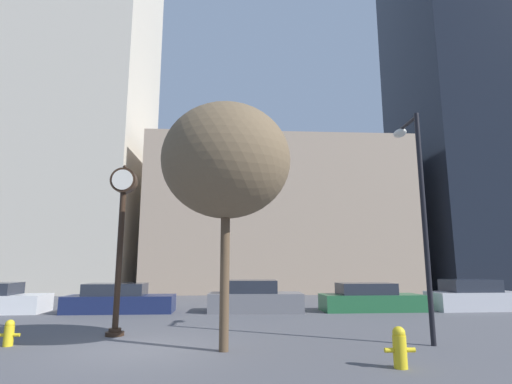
{
  "coord_description": "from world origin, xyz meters",
  "views": [
    {
      "loc": [
        2.28,
        -10.81,
        2.11
      ],
      "look_at": [
        3.5,
        10.8,
        6.06
      ],
      "focal_mm": 28.0,
      "sensor_mm": 36.0,
      "label": 1
    }
  ],
  "objects": [
    {
      "name": "building_storefront_row",
      "position": [
        5.97,
        24.0,
        6.06
      ],
      "size": [
        20.83,
        12.0,
        12.11
      ],
      "color": "tan",
      "rests_on": "ground_plane"
    },
    {
      "name": "street_clock",
      "position": [
        -1.27,
        1.99,
        3.45
      ],
      "size": [
        0.8,
        0.55,
        5.29
      ],
      "color": "black",
      "rests_on": "ground_plane"
    },
    {
      "name": "fire_hydrant_far",
      "position": [
        5.76,
        -2.24,
        0.42
      ],
      "size": [
        0.64,
        0.28,
        0.84
      ],
      "color": "yellow",
      "rests_on": "ground_plane"
    },
    {
      "name": "building_glass_modern",
      "position": [
        22.96,
        24.0,
        16.32
      ],
      "size": [
        8.79,
        12.0,
        32.64
      ],
      "color": "black",
      "rests_on": "ground_plane"
    },
    {
      "name": "ground_plane",
      "position": [
        0.0,
        0.0,
        0.0
      ],
      "size": [
        200.0,
        200.0,
        0.0
      ],
      "primitive_type": "plane",
      "color": "#515156"
    },
    {
      "name": "car_silver",
      "position": [
        13.72,
        8.07,
        0.6
      ],
      "size": [
        4.35,
        1.94,
        1.41
      ],
      "rotation": [
        0.0,
        0.0,
        0.05
      ],
      "color": "#BCBCC1",
      "rests_on": "ground_plane"
    },
    {
      "name": "bare_tree",
      "position": [
        2.06,
        -0.39,
        4.84
      ],
      "size": [
        3.44,
        3.44,
        6.4
      ],
      "color": "brown",
      "rests_on": "ground_plane"
    },
    {
      "name": "car_navy",
      "position": [
        -2.84,
        8.04,
        0.54
      ],
      "size": [
        4.8,
        1.84,
        1.28
      ],
      "rotation": [
        0.0,
        0.0,
        0.02
      ],
      "color": "#19234C",
      "rests_on": "ground_plane"
    },
    {
      "name": "fire_hydrant_near",
      "position": [
        -3.62,
        0.56,
        0.34
      ],
      "size": [
        0.57,
        0.25,
        0.67
      ],
      "color": "yellow",
      "rests_on": "ground_plane"
    },
    {
      "name": "car_grey",
      "position": [
        3.26,
        7.97,
        0.6
      ],
      "size": [
        4.3,
        1.99,
        1.41
      ],
      "rotation": [
        0.0,
        0.0,
        -0.03
      ],
      "color": "slate",
      "rests_on": "ground_plane"
    },
    {
      "name": "building_tall_tower",
      "position": [
        -11.36,
        24.0,
        19.78
      ],
      "size": [
        11.06,
        12.0,
        39.55
      ],
      "color": "beige",
      "rests_on": "ground_plane"
    },
    {
      "name": "car_green",
      "position": [
        8.65,
        8.01,
        0.53
      ],
      "size": [
        4.66,
        1.84,
        1.27
      ],
      "rotation": [
        0.0,
        0.0,
        0.03
      ],
      "color": "#236038",
      "rests_on": "ground_plane"
    },
    {
      "name": "street_lamp_right",
      "position": [
        7.6,
        0.36,
        4.3
      ],
      "size": [
        0.36,
        1.57,
        6.48
      ],
      "color": "black",
      "rests_on": "ground_plane"
    }
  ]
}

